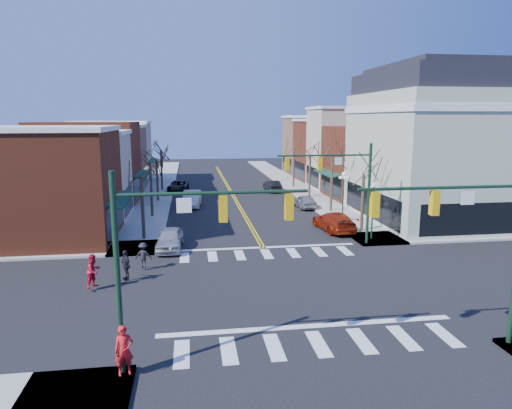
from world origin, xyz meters
name	(u,v)px	position (x,y,z in m)	size (l,w,h in m)	color
ground	(286,288)	(0.00, 0.00, 0.00)	(160.00, 160.00, 0.00)	black
sidewalk_left	(149,214)	(-8.75, 20.00, 0.07)	(3.50, 70.00, 0.15)	#9E9B93
sidewalk_right	(331,209)	(8.75, 20.00, 0.07)	(3.50, 70.00, 0.15)	#9E9B93
bldg_left_brick_a	(41,187)	(-15.50, 11.75, 4.00)	(10.00, 8.50, 8.00)	maroon
bldg_left_stucco_a	(69,177)	(-15.50, 19.50, 3.75)	(10.00, 7.00, 7.50)	#BCAF9B
bldg_left_brick_b	(88,163)	(-15.50, 27.50, 4.25)	(10.00, 9.00, 8.50)	maroon
bldg_left_tan	(103,159)	(-15.50, 35.75, 3.90)	(10.00, 7.50, 7.80)	#A17658
bldg_left_stucco_b	(113,153)	(-15.50, 43.50, 4.10)	(10.00, 8.00, 8.20)	#BCAF9B
bldg_right_brick_a	(375,163)	(15.50, 25.75, 4.00)	(10.00, 8.50, 8.00)	maroon
bldg_right_stucco	(351,149)	(15.50, 33.50, 5.00)	(10.00, 7.00, 10.00)	#BCAF9B
bldg_right_brick_b	(333,151)	(15.50, 41.00, 4.25)	(10.00, 8.00, 8.50)	maroon
bldg_right_tan	(318,146)	(15.50, 49.00, 4.50)	(10.00, 8.00, 9.00)	#A17658
victorian_corner	(439,144)	(16.50, 14.50, 6.66)	(12.25, 14.25, 13.30)	#AFBAA1
traffic_mast_near_left	(173,243)	(-5.55, -7.40, 4.71)	(6.60, 0.28, 7.20)	#14331E
traffic_mast_near_right	(476,232)	(5.55, -7.40, 4.71)	(6.60, 0.28, 7.20)	#14331E
traffic_mast_far_right	(344,180)	(5.55, 7.40, 4.71)	(6.60, 0.28, 7.20)	#14331E
lamppost_corner	(373,201)	(8.20, 8.50, 2.96)	(0.36, 0.36, 4.33)	#14331E
lamppost_midblock	(343,188)	(8.20, 15.00, 2.96)	(0.36, 0.36, 4.33)	#14331E
tree_left_a	(143,209)	(-8.40, 11.00, 2.38)	(0.24, 0.24, 4.76)	#382B21
tree_left_b	(151,190)	(-8.40, 19.00, 2.52)	(0.24, 0.24, 5.04)	#382B21
tree_left_c	(157,181)	(-8.40, 27.00, 2.27)	(0.24, 0.24, 4.55)	#382B21
tree_left_d	(162,171)	(-8.40, 35.00, 2.45)	(0.24, 0.24, 4.90)	#382B21
tree_right_a	(362,203)	(8.40, 11.00, 2.31)	(0.24, 0.24, 4.62)	#382B21
tree_right_b	(331,185)	(8.40, 19.00, 2.59)	(0.24, 0.24, 5.18)	#382B21
tree_right_c	(310,177)	(8.40, 27.00, 2.42)	(0.24, 0.24, 4.83)	#382B21
tree_right_d	(294,169)	(8.40, 35.00, 2.48)	(0.24, 0.24, 4.97)	#382B21
car_left_near	(170,239)	(-6.40, 8.29, 0.73)	(1.72, 4.29, 1.46)	silver
car_left_mid	(192,199)	(-4.80, 23.75, 0.80)	(1.69, 4.85, 1.60)	silver
car_left_far	(178,186)	(-6.40, 33.71, 0.68)	(2.25, 4.87, 1.35)	black
car_right_near	(334,221)	(6.40, 11.82, 0.75)	(2.11, 5.20, 1.51)	maroon
car_right_mid	(305,201)	(6.40, 21.33, 0.68)	(1.61, 4.00, 1.36)	#A5A5A9
car_right_far	(272,186)	(5.07, 32.09, 0.69)	(1.46, 4.20, 1.38)	black
pedestrian_red_a	(124,350)	(-7.30, -7.58, 1.03)	(0.64, 0.42, 1.77)	red
pedestrian_red_b	(94,271)	(-10.00, 1.15, 1.05)	(0.88, 0.68, 1.80)	red
pedestrian_dark_a	(126,265)	(-8.52, 2.17, 0.98)	(0.97, 0.40, 1.65)	black
pedestrian_dark_b	(143,255)	(-7.76, 4.09, 0.91)	(0.98, 0.56, 1.52)	black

